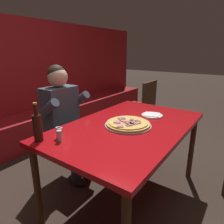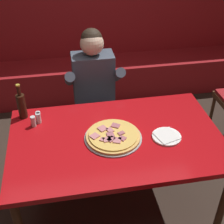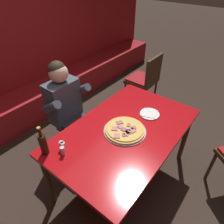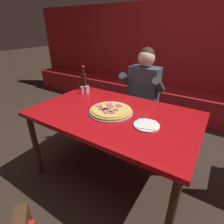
% 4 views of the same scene
% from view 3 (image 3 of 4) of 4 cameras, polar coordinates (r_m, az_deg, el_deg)
% --- Properties ---
extents(ground_plane, '(24.00, 24.00, 0.00)m').
position_cam_3_polar(ground_plane, '(2.56, 3.09, -17.85)').
color(ground_plane, '#33261E').
extents(booth_wall_panel, '(6.80, 0.16, 1.90)m').
position_cam_3_polar(booth_wall_panel, '(3.42, -28.39, 13.32)').
color(booth_wall_panel, '#A3191E').
rests_on(booth_wall_panel, ground_plane).
extents(booth_bench, '(6.46, 0.48, 0.46)m').
position_cam_3_polar(booth_bench, '(3.48, -22.52, 1.59)').
color(booth_bench, '#A3191E').
rests_on(booth_bench, ground_plane).
extents(main_dining_table, '(1.53, 0.95, 0.77)m').
position_cam_3_polar(main_dining_table, '(2.03, 3.74, -6.49)').
color(main_dining_table, '#422816').
rests_on(main_dining_table, ground_plane).
extents(pizza, '(0.41, 0.41, 0.05)m').
position_cam_3_polar(pizza, '(1.94, 3.69, -5.11)').
color(pizza, '#9E9EA3').
rests_on(pizza, main_dining_table).
extents(plate_white_paper, '(0.21, 0.21, 0.02)m').
position_cam_3_polar(plate_white_paper, '(2.19, 10.69, -0.53)').
color(plate_white_paper, white).
rests_on(plate_white_paper, main_dining_table).
extents(beer_bottle, '(0.07, 0.07, 0.29)m').
position_cam_3_polar(beer_bottle, '(1.78, -19.06, -8.56)').
color(beer_bottle, black).
rests_on(beer_bottle, main_dining_table).
extents(shaker_parmesan, '(0.04, 0.04, 0.09)m').
position_cam_3_polar(shaker_parmesan, '(1.81, -13.73, -9.60)').
color(shaker_parmesan, silver).
rests_on(shaker_parmesan, main_dining_table).
extents(shaker_red_pepper_flakes, '(0.04, 0.04, 0.09)m').
position_cam_3_polar(shaker_red_pepper_flakes, '(1.82, -14.13, -9.31)').
color(shaker_red_pepper_flakes, silver).
rests_on(shaker_red_pepper_flakes, main_dining_table).
extents(shaker_oregano, '(0.04, 0.04, 0.09)m').
position_cam_3_polar(shaker_oregano, '(1.77, -13.87, -10.82)').
color(shaker_oregano, silver).
rests_on(shaker_oregano, main_dining_table).
extents(diner_seated_blue_shirt, '(0.53, 0.53, 1.27)m').
position_cam_3_polar(diner_seated_blue_shirt, '(2.40, -12.13, 0.82)').
color(diner_seated_blue_shirt, black).
rests_on(diner_seated_blue_shirt, ground_plane).
extents(dining_chair_by_booth, '(0.44, 0.44, 0.95)m').
position_cam_3_polar(dining_chair_by_booth, '(3.36, 9.61, 9.66)').
color(dining_chair_by_booth, '#422816').
rests_on(dining_chair_by_booth, ground_plane).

